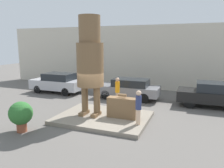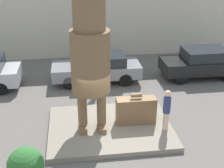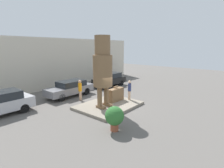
{
  "view_description": "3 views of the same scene",
  "coord_description": "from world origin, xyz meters",
  "views": [
    {
      "loc": [
        4.47,
        -10.21,
        4.0
      ],
      "look_at": [
        0.5,
        0.01,
        1.96
      ],
      "focal_mm": 35.0,
      "sensor_mm": 36.0,
      "label": 1
    },
    {
      "loc": [
        -1.32,
        -10.34,
        6.75
      ],
      "look_at": [
        0.06,
        -0.06,
        2.01
      ],
      "focal_mm": 50.0,
      "sensor_mm": 36.0,
      "label": 2
    },
    {
      "loc": [
        -9.88,
        -8.54,
        4.62
      ],
      "look_at": [
        0.47,
        0.06,
        1.74
      ],
      "focal_mm": 28.0,
      "sensor_mm": 36.0,
      "label": 3
    }
  ],
  "objects": [
    {
      "name": "parked_car_grey",
      "position": [
        -0.06,
        4.78,
        0.79
      ],
      "size": [
        4.58,
        1.76,
        1.48
      ],
      "rotation": [
        0.0,
        0.0,
        3.14
      ],
      "color": "gray",
      "rests_on": "ground_plane"
    },
    {
      "name": "planter_pot",
      "position": [
        -2.83,
        -2.86,
        0.84
      ],
      "size": [
        1.07,
        1.07,
        1.42
      ],
      "color": "brown",
      "rests_on": "ground_plane"
    },
    {
      "name": "ground_plane",
      "position": [
        0.0,
        0.0,
        0.0
      ],
      "size": [
        60.0,
        60.0,
        0.0
      ],
      "primitive_type": "plane",
      "color": "#605B56"
    },
    {
      "name": "statue_figure",
      "position": [
        -0.7,
        -0.05,
        3.24
      ],
      "size": [
        1.41,
        1.41,
        5.2
      ],
      "color": "brown",
      "rests_on": "pedestal"
    },
    {
      "name": "worker_hivis",
      "position": [
        -0.29,
        3.05,
        0.99
      ],
      "size": [
        0.31,
        0.31,
        1.81
      ],
      "color": "tan",
      "rests_on": "ground_plane"
    },
    {
      "name": "tourist",
      "position": [
        2.05,
        -0.55,
        1.11
      ],
      "size": [
        0.28,
        0.28,
        1.65
      ],
      "color": "beige",
      "rests_on": "pedestal"
    },
    {
      "name": "giant_suitcase",
      "position": [
        1.03,
        0.11,
        0.74
      ],
      "size": [
        1.55,
        0.51,
        1.27
      ],
      "color": "brown",
      "rests_on": "pedestal"
    },
    {
      "name": "pedestal",
      "position": [
        0.0,
        0.0,
        0.1
      ],
      "size": [
        4.76,
        3.62,
        0.2
      ],
      "color": "gray",
      "rests_on": "ground_plane"
    },
    {
      "name": "parked_car_black",
      "position": [
        5.56,
        4.64,
        0.84
      ],
      "size": [
        4.18,
        1.81,
        1.59
      ],
      "rotation": [
        0.0,
        0.0,
        3.14
      ],
      "color": "black",
      "rests_on": "ground_plane"
    },
    {
      "name": "building_backdrop",
      "position": [
        0.0,
        9.03,
        2.79
      ],
      "size": [
        28.0,
        0.6,
        5.57
      ],
      "color": "beige",
      "rests_on": "ground_plane"
    }
  ]
}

